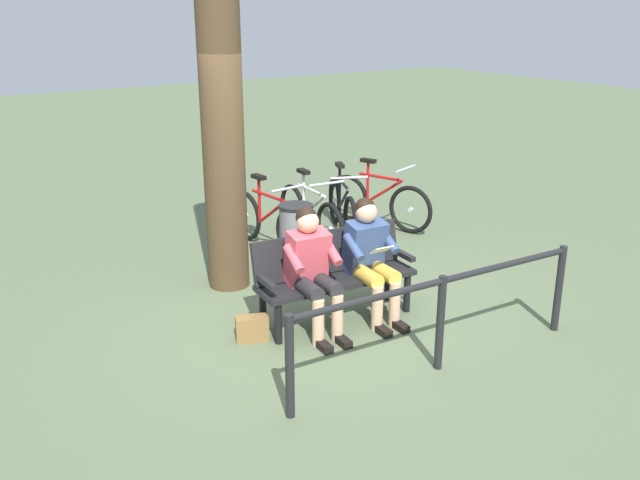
{
  "coord_description": "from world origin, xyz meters",
  "views": [
    {
      "loc": [
        3.54,
        5.27,
        2.99
      ],
      "look_at": [
        -0.06,
        -0.13,
        0.75
      ],
      "focal_mm": 38.99,
      "sensor_mm": 36.0,
      "label": 1
    }
  ],
  "objects_px": {
    "bicycle_green": "(342,208)",
    "bicycle_purple": "(310,216)",
    "bicycle_blue": "(268,222)",
    "handbag": "(252,329)",
    "bench": "(333,269)",
    "person_reading": "(370,254)",
    "bicycle_orange": "(378,201)",
    "tree_trunk": "(222,114)",
    "litter_bin": "(296,241)",
    "person_companion": "(312,265)"
  },
  "relations": [
    {
      "from": "litter_bin",
      "to": "bicycle_green",
      "type": "distance_m",
      "value": 1.64
    },
    {
      "from": "handbag",
      "to": "bicycle_orange",
      "type": "distance_m",
      "value": 3.76
    },
    {
      "from": "bench",
      "to": "person_reading",
      "type": "height_order",
      "value": "person_reading"
    },
    {
      "from": "person_reading",
      "to": "bicycle_green",
      "type": "distance_m",
      "value": 2.63
    },
    {
      "from": "tree_trunk",
      "to": "litter_bin",
      "type": "height_order",
      "value": "tree_trunk"
    },
    {
      "from": "tree_trunk",
      "to": "person_reading",
      "type": "bearing_deg",
      "value": 117.39
    },
    {
      "from": "person_reading",
      "to": "bicycle_green",
      "type": "xyz_separation_m",
      "value": [
        -1.29,
        -2.27,
        -0.31
      ]
    },
    {
      "from": "bicycle_purple",
      "to": "bicycle_blue",
      "type": "bearing_deg",
      "value": -91.76
    },
    {
      "from": "person_companion",
      "to": "litter_bin",
      "type": "xyz_separation_m",
      "value": [
        -0.6,
        -1.26,
        -0.24
      ]
    },
    {
      "from": "bench",
      "to": "bicycle_purple",
      "type": "bearing_deg",
      "value": -112.62
    },
    {
      "from": "person_companion",
      "to": "tree_trunk",
      "type": "distance_m",
      "value": 1.92
    },
    {
      "from": "handbag",
      "to": "litter_bin",
      "type": "height_order",
      "value": "litter_bin"
    },
    {
      "from": "tree_trunk",
      "to": "bicycle_green",
      "type": "xyz_separation_m",
      "value": [
        -2.07,
        -0.75,
        -1.53
      ]
    },
    {
      "from": "person_reading",
      "to": "person_companion",
      "type": "relative_size",
      "value": 1.0
    },
    {
      "from": "bench",
      "to": "tree_trunk",
      "type": "bearing_deg",
      "value": -65.39
    },
    {
      "from": "bicycle_blue",
      "to": "handbag",
      "type": "bearing_deg",
      "value": -39.53
    },
    {
      "from": "bench",
      "to": "bicycle_purple",
      "type": "relative_size",
      "value": 0.97
    },
    {
      "from": "bench",
      "to": "bicycle_orange",
      "type": "height_order",
      "value": "bicycle_orange"
    },
    {
      "from": "bicycle_orange",
      "to": "bicycle_green",
      "type": "distance_m",
      "value": 0.61
    },
    {
      "from": "handbag",
      "to": "bicycle_blue",
      "type": "bearing_deg",
      "value": -123.19
    },
    {
      "from": "person_companion",
      "to": "bicycle_orange",
      "type": "bearing_deg",
      "value": -134.13
    },
    {
      "from": "bicycle_blue",
      "to": "tree_trunk",
      "type": "bearing_deg",
      "value": -57.24
    },
    {
      "from": "tree_trunk",
      "to": "litter_bin",
      "type": "bearing_deg",
      "value": 164.56
    },
    {
      "from": "bicycle_green",
      "to": "bicycle_purple",
      "type": "distance_m",
      "value": 0.55
    },
    {
      "from": "bench",
      "to": "bicycle_green",
      "type": "relative_size",
      "value": 1.04
    },
    {
      "from": "person_reading",
      "to": "bicycle_blue",
      "type": "bearing_deg",
      "value": -89.05
    },
    {
      "from": "bicycle_blue",
      "to": "bicycle_orange",
      "type": "bearing_deg",
      "value": 83.33
    },
    {
      "from": "litter_bin",
      "to": "bicycle_green",
      "type": "bearing_deg",
      "value": -143.99
    },
    {
      "from": "person_companion",
      "to": "bicycle_orange",
      "type": "distance_m",
      "value": 3.38
    },
    {
      "from": "person_reading",
      "to": "bicycle_orange",
      "type": "height_order",
      "value": "person_reading"
    },
    {
      "from": "bicycle_green",
      "to": "bicycle_purple",
      "type": "relative_size",
      "value": 0.93
    },
    {
      "from": "litter_bin",
      "to": "bicycle_green",
      "type": "xyz_separation_m",
      "value": [
        -1.32,
        -0.96,
        -0.07
      ]
    },
    {
      "from": "person_companion",
      "to": "bicycle_purple",
      "type": "xyz_separation_m",
      "value": [
        -1.38,
        -2.16,
        -0.3
      ]
    },
    {
      "from": "handbag",
      "to": "bicycle_blue",
      "type": "xyz_separation_m",
      "value": [
        -1.37,
        -2.09,
        0.24
      ]
    },
    {
      "from": "person_reading",
      "to": "bicycle_orange",
      "type": "xyz_separation_m",
      "value": [
        -1.9,
        -2.27,
        -0.31
      ]
    },
    {
      "from": "bench",
      "to": "litter_bin",
      "type": "distance_m",
      "value": 1.15
    },
    {
      "from": "person_companion",
      "to": "tree_trunk",
      "type": "height_order",
      "value": "tree_trunk"
    },
    {
      "from": "bicycle_orange",
      "to": "bicycle_purple",
      "type": "relative_size",
      "value": 0.95
    },
    {
      "from": "litter_bin",
      "to": "tree_trunk",
      "type": "bearing_deg",
      "value": -15.44
    },
    {
      "from": "bench",
      "to": "person_reading",
      "type": "relative_size",
      "value": 1.36
    },
    {
      "from": "person_companion",
      "to": "litter_bin",
      "type": "distance_m",
      "value": 1.41
    },
    {
      "from": "bench",
      "to": "tree_trunk",
      "type": "height_order",
      "value": "tree_trunk"
    },
    {
      "from": "person_reading",
      "to": "bicycle_purple",
      "type": "bearing_deg",
      "value": -103.75
    },
    {
      "from": "tree_trunk",
      "to": "bicycle_green",
      "type": "height_order",
      "value": "tree_trunk"
    },
    {
      "from": "handbag",
      "to": "bicycle_orange",
      "type": "xyz_separation_m",
      "value": [
        -3.12,
        -2.08,
        0.24
      ]
    },
    {
      "from": "bench",
      "to": "bicycle_orange",
      "type": "distance_m",
      "value": 3.04
    },
    {
      "from": "person_reading",
      "to": "bicycle_orange",
      "type": "distance_m",
      "value": 2.98
    },
    {
      "from": "bicycle_purple",
      "to": "bicycle_green",
      "type": "bearing_deg",
      "value": 100.07
    },
    {
      "from": "bench",
      "to": "bicycle_blue",
      "type": "relative_size",
      "value": 0.97
    },
    {
      "from": "person_reading",
      "to": "tree_trunk",
      "type": "bearing_deg",
      "value": -57.87
    }
  ]
}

